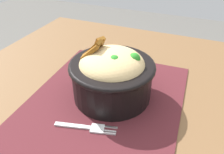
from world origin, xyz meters
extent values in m
cube|color=brown|center=(0.00, 0.00, 0.74)|extent=(1.01, 0.80, 0.03)
cylinder|color=brown|center=(-0.45, -0.34, 0.36)|extent=(0.04, 0.04, 0.72)
cylinder|color=brown|center=(-0.45, 0.34, 0.36)|extent=(0.04, 0.04, 0.72)
cube|color=#47191E|center=(-0.04, 0.01, 0.75)|extent=(0.48, 0.35, 0.00)
cylinder|color=black|center=(-0.10, 0.01, 0.80)|extent=(0.17, 0.17, 0.08)
torus|color=black|center=(-0.10, 0.01, 0.83)|extent=(0.19, 0.19, 0.01)
ellipsoid|color=tan|center=(-0.10, 0.01, 0.83)|extent=(0.16, 0.16, 0.07)
sphere|color=#257821|center=(-0.11, 0.06, 0.85)|extent=(0.03, 0.03, 0.03)
sphere|color=#257821|center=(-0.08, 0.03, 0.85)|extent=(0.03, 0.03, 0.03)
cylinder|color=orange|center=(-0.09, 0.00, 0.85)|extent=(0.03, 0.03, 0.01)
cylinder|color=orange|center=(-0.12, 0.02, 0.85)|extent=(0.02, 0.04, 0.01)
cylinder|color=orange|center=(-0.09, 0.01, 0.85)|extent=(0.02, 0.03, 0.01)
cube|color=brown|center=(-0.12, -0.03, 0.86)|extent=(0.03, 0.04, 0.05)
cube|color=brown|center=(-0.11, -0.03, 0.86)|extent=(0.03, 0.04, 0.04)
cube|color=brown|center=(-0.10, -0.03, 0.86)|extent=(0.02, 0.04, 0.04)
cube|color=brown|center=(-0.09, -0.03, 0.86)|extent=(0.03, 0.04, 0.04)
cube|color=silver|center=(0.03, -0.02, 0.75)|extent=(0.02, 0.06, 0.00)
cube|color=silver|center=(0.02, 0.01, 0.75)|extent=(0.01, 0.01, 0.00)
cube|color=silver|center=(0.01, 0.03, 0.75)|extent=(0.03, 0.03, 0.00)
cube|color=silver|center=(0.02, 0.06, 0.75)|extent=(0.01, 0.02, 0.00)
cube|color=silver|center=(0.01, 0.05, 0.75)|extent=(0.01, 0.02, 0.00)
cube|color=silver|center=(0.00, 0.05, 0.75)|extent=(0.01, 0.02, 0.00)
cube|color=silver|center=(0.00, 0.05, 0.75)|extent=(0.01, 0.02, 0.00)
camera|label=1|loc=(0.28, 0.17, 1.08)|focal=36.00mm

